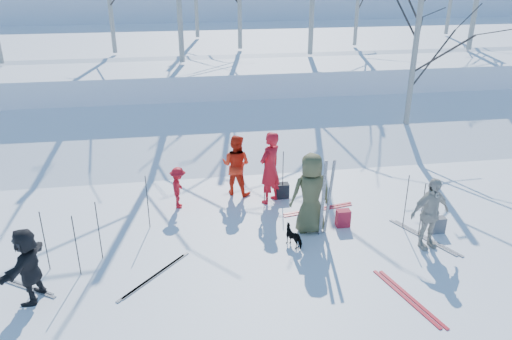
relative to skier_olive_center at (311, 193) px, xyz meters
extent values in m
plane|color=white|center=(-1.15, -0.76, -0.96)|extent=(120.00, 120.00, 0.00)
cube|color=white|center=(-1.15, 6.24, -0.81)|extent=(70.00, 9.49, 4.12)
cube|color=white|center=(-1.15, 16.24, 0.04)|extent=(70.00, 18.00, 2.20)
cube|color=white|center=(-1.15, 37.24, 1.04)|extent=(90.00, 30.00, 6.00)
imported|color=#494A2C|center=(0.00, 0.00, 0.00)|extent=(0.98, 0.68, 1.92)
imported|color=red|center=(-0.66, 1.61, 0.00)|extent=(0.83, 0.80, 1.92)
imported|color=red|center=(-1.46, 2.23, -0.13)|extent=(1.01, 0.94, 1.66)
imported|color=red|center=(-2.99, 1.65, -0.41)|extent=(0.48, 0.74, 1.09)
imported|color=beige|center=(2.37, -1.09, -0.13)|extent=(1.03, 0.60, 1.65)
imported|color=black|center=(-5.74, -1.68, -0.22)|extent=(0.79, 1.45, 1.49)
imported|color=black|center=(-0.50, -0.59, -0.73)|extent=(0.52, 0.60, 0.47)
cube|color=silver|center=(0.21, -0.29, -0.01)|extent=(0.08, 0.16, 1.90)
cube|color=silver|center=(0.36, -0.26, -0.01)|extent=(0.15, 0.23, 1.89)
cylinder|color=black|center=(-0.79, 1.63, -0.29)|extent=(0.02, 0.02, 1.34)
cylinder|color=black|center=(-5.68, -0.73, -0.29)|extent=(0.02, 0.02, 1.34)
cylinder|color=black|center=(-3.71, 0.70, -0.29)|extent=(0.02, 0.02, 1.34)
cylinder|color=black|center=(-5.02, -1.01, -0.29)|extent=(0.02, 0.02, 1.34)
cylinder|color=black|center=(2.41, -0.66, -0.29)|extent=(0.02, 0.02, 1.34)
cylinder|color=black|center=(-0.29, 1.72, -0.29)|extent=(0.02, 0.02, 1.34)
cylinder|color=black|center=(2.24, -0.19, -0.29)|extent=(0.02, 0.02, 1.34)
cylinder|color=black|center=(-4.66, -0.48, -0.29)|extent=(0.02, 0.02, 1.34)
cube|color=#AA1A2E|center=(0.84, 0.07, -0.75)|extent=(0.32, 0.22, 0.42)
cube|color=#595A61|center=(2.94, -0.54, -0.77)|extent=(0.30, 0.20, 0.38)
cube|color=black|center=(-0.28, 1.78, -0.76)|extent=(0.34, 0.24, 0.40)
camera|label=1|loc=(-2.80, -9.90, 5.00)|focal=35.00mm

